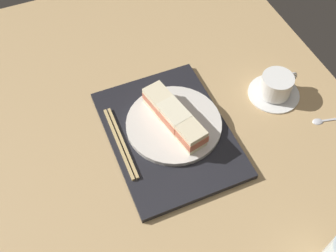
# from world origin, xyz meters

# --- Properties ---
(ground_plane) EXTENTS (1.40, 1.00, 0.03)m
(ground_plane) POSITION_xyz_m (0.00, 0.00, -0.01)
(ground_plane) COLOR tan
(serving_tray) EXTENTS (0.38, 0.28, 0.01)m
(serving_tray) POSITION_xyz_m (-0.05, 0.01, 0.01)
(serving_tray) COLOR black
(serving_tray) RESTS_ON ground_plane
(sandwich_plate) EXTENTS (0.23, 0.23, 0.01)m
(sandwich_plate) POSITION_xyz_m (-0.07, 0.03, 0.02)
(sandwich_plate) COLOR silver
(sandwich_plate) RESTS_ON serving_tray
(sandwich_near) EXTENTS (0.09, 0.07, 0.05)m
(sandwich_near) POSITION_xyz_m (-0.12, 0.02, 0.05)
(sandwich_near) COLOR beige
(sandwich_near) RESTS_ON sandwich_plate
(sandwich_middle) EXTENTS (0.09, 0.07, 0.05)m
(sandwich_middle) POSITION_xyz_m (-0.07, 0.03, 0.05)
(sandwich_middle) COLOR #EFE5C1
(sandwich_middle) RESTS_ON sandwich_plate
(sandwich_far) EXTENTS (0.09, 0.07, 0.05)m
(sandwich_far) POSITION_xyz_m (-0.01, 0.04, 0.05)
(sandwich_far) COLOR beige
(sandwich_far) RESTS_ON sandwich_plate
(chopsticks_pair) EXTENTS (0.21, 0.02, 0.01)m
(chopsticks_pair) POSITION_xyz_m (-0.07, -0.11, 0.02)
(chopsticks_pair) COLOR tan
(chopsticks_pair) RESTS_ON serving_tray
(coffee_cup) EXTENTS (0.13, 0.13, 0.06)m
(coffee_cup) POSITION_xyz_m (-0.07, 0.32, 0.03)
(coffee_cup) COLOR white
(coffee_cup) RESTS_ON ground_plane
(teaspoon) EXTENTS (0.04, 0.10, 0.01)m
(teaspoon) POSITION_xyz_m (0.06, 0.38, 0.00)
(teaspoon) COLOR silver
(teaspoon) RESTS_ON ground_plane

